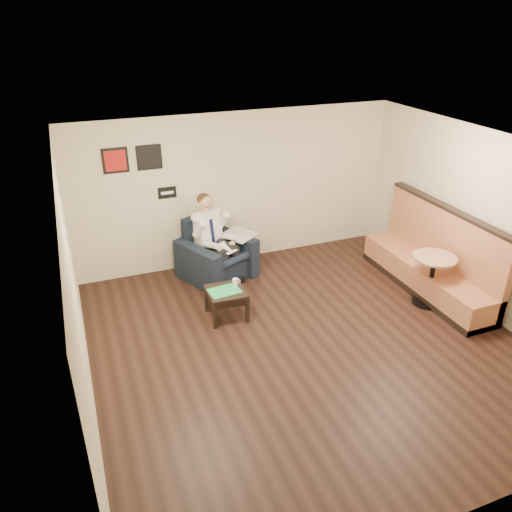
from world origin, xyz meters
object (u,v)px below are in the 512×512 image
object	(u,v)px
coffee_mug	(235,282)
cafe_table	(431,280)
green_folder	(224,291)
smartphone	(226,284)
side_table	(226,303)
armchair	(217,250)
banquette	(430,251)
seated_man	(221,242)

from	to	relation	value
coffee_mug	cafe_table	size ratio (longest dim) A/B	0.12
green_folder	smartphone	world-z (taller)	green_folder
side_table	armchair	bearing A→B (deg)	78.96
banquette	cafe_table	world-z (taller)	banquette
green_folder	seated_man	bearing A→B (deg)	74.07
armchair	banquette	size ratio (longest dim) A/B	0.39
seated_man	green_folder	distance (m)	1.29
green_folder	side_table	bearing A→B (deg)	31.98
banquette	cafe_table	xyz separation A→B (m)	(-0.24, -0.39, -0.30)
green_folder	armchair	bearing A→B (deg)	77.81
armchair	coffee_mug	size ratio (longest dim) A/B	10.90
green_folder	coffee_mug	bearing A→B (deg)	31.98
banquette	cafe_table	bearing A→B (deg)	-121.22
smartphone	cafe_table	size ratio (longest dim) A/B	0.17
seated_man	smartphone	world-z (taller)	seated_man
armchair	side_table	distance (m)	1.38
green_folder	banquette	distance (m)	3.52
green_folder	banquette	bearing A→B (deg)	-6.59
seated_man	coffee_mug	size ratio (longest dim) A/B	14.45
coffee_mug	banquette	distance (m)	3.32
coffee_mug	cafe_table	distance (m)	3.17
side_table	smartphone	distance (m)	0.30
green_folder	banquette	xyz separation A→B (m)	(3.49, -0.40, 0.24)
armchair	green_folder	world-z (taller)	armchair
armchair	cafe_table	xyz separation A→B (m)	(2.97, -2.14, -0.10)
seated_man	side_table	distance (m)	1.33
seated_man	side_table	world-z (taller)	seated_man
seated_man	coffee_mug	bearing A→B (deg)	-120.94
banquette	green_folder	bearing A→B (deg)	173.41
green_folder	smartphone	bearing A→B (deg)	64.32
seated_man	side_table	xyz separation A→B (m)	(-0.31, -1.20, -0.49)
seated_man	cafe_table	bearing A→B (deg)	-59.17
seated_man	green_folder	xyz separation A→B (m)	(-0.35, -1.22, -0.24)
side_table	coffee_mug	world-z (taller)	coffee_mug
armchair	seated_man	distance (m)	0.24
smartphone	cafe_table	xyz separation A→B (m)	(3.17, -0.98, -0.05)
armchair	smartphone	size ratio (longest dim) A/B	7.39
side_table	green_folder	xyz separation A→B (m)	(-0.03, -0.02, 0.24)
seated_man	armchair	bearing A→B (deg)	90.00
coffee_mug	cafe_table	world-z (taller)	cafe_table
side_table	coffee_mug	xyz separation A→B (m)	(0.19, 0.12, 0.29)
banquette	side_table	bearing A→B (deg)	173.02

